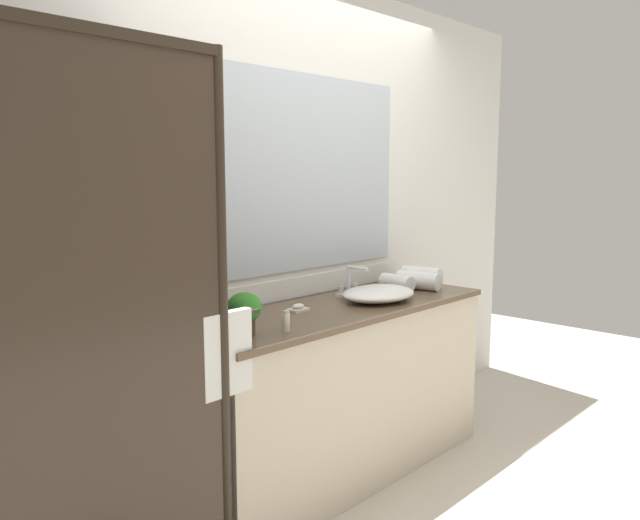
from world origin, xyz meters
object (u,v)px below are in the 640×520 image
object	(u,v)px
soap_dish	(298,308)
potted_plant	(244,310)
sink_basin	(378,293)
rolled_towel_near_edge	(421,276)
amenity_bottle_lotion	(286,322)
amenity_bottle_shampoo	(243,308)
amenity_bottle_body_wash	(222,317)
faucet	(350,285)
rolled_towel_far_edge	(397,282)
rolled_towel_middle	(418,281)

from	to	relation	value
soap_dish	potted_plant	bearing A→B (deg)	-160.72
soap_dish	sink_basin	bearing A→B (deg)	-15.37
potted_plant	rolled_towel_near_edge	distance (m)	1.47
amenity_bottle_lotion	amenity_bottle_shampoo	distance (m)	0.36
soap_dish	amenity_bottle_body_wash	distance (m)	0.45
faucet	amenity_bottle_shampoo	bearing A→B (deg)	176.84
faucet	rolled_towel_near_edge	size ratio (longest dim) A/B	0.74
potted_plant	rolled_towel_far_edge	xyz separation A→B (m)	(1.24, 0.14, -0.06)
rolled_towel_far_edge	sink_basin	bearing A→B (deg)	-161.21
amenity_bottle_shampoo	rolled_towel_near_edge	distance (m)	1.25
sink_basin	amenity_bottle_lotion	world-z (taller)	amenity_bottle_lotion
faucet	amenity_bottle_body_wash	bearing A→B (deg)	-177.49
amenity_bottle_shampoo	rolled_towel_far_edge	distance (m)	1.03
potted_plant	amenity_bottle_body_wash	xyz separation A→B (m)	(0.03, 0.19, -0.06)
soap_dish	amenity_bottle_body_wash	world-z (taller)	amenity_bottle_body_wash
amenity_bottle_shampoo	rolled_towel_near_edge	size ratio (longest dim) A/B	0.37
faucet	potted_plant	world-z (taller)	potted_plant
potted_plant	rolled_towel_far_edge	world-z (taller)	potted_plant
rolled_towel_near_edge	rolled_towel_far_edge	distance (m)	0.22
soap_dish	rolled_towel_middle	distance (m)	0.88
amenity_bottle_shampoo	amenity_bottle_lotion	bearing A→B (deg)	-99.64
sink_basin	potted_plant	xyz separation A→B (m)	(-0.94, -0.04, 0.07)
potted_plant	rolled_towel_far_edge	distance (m)	1.25
amenity_bottle_lotion	rolled_towel_near_edge	size ratio (longest dim) A/B	0.40
potted_plant	rolled_towel_near_edge	bearing A→B (deg)	4.73
potted_plant	amenity_bottle_lotion	xyz separation A→B (m)	(0.16, -0.08, -0.06)
soap_dish	amenity_bottle_shampoo	world-z (taller)	amenity_bottle_shampoo
sink_basin	rolled_towel_middle	distance (m)	0.41
sink_basin	amenity_bottle_shampoo	bearing A→B (deg)	161.94
faucet	potted_plant	xyz separation A→B (m)	(-0.94, -0.23, 0.05)
sink_basin	faucet	world-z (taller)	faucet
sink_basin	amenity_bottle_shampoo	size ratio (longest dim) A/B	5.10
soap_dish	rolled_towel_near_edge	distance (m)	0.99
rolled_towel_near_edge	soap_dish	bearing A→B (deg)	177.40
faucet	potted_plant	size ratio (longest dim) A/B	0.95
amenity_bottle_lotion	rolled_towel_far_edge	bearing A→B (deg)	11.61
soap_dish	rolled_towel_near_edge	size ratio (longest dim) A/B	0.44
sink_basin	amenity_bottle_body_wash	xyz separation A→B (m)	(-0.91, 0.16, 0.00)
amenity_bottle_shampoo	rolled_towel_middle	xyz separation A→B (m)	(1.13, -0.20, 0.01)
faucet	amenity_bottle_lotion	bearing A→B (deg)	-158.00
amenity_bottle_shampoo	faucet	bearing A→B (deg)	-3.16
potted_plant	amenity_bottle_shampoo	bearing A→B (deg)	51.39
amenity_bottle_body_wash	rolled_towel_far_edge	world-z (taller)	rolled_towel_far_edge
amenity_bottle_shampoo	rolled_towel_far_edge	xyz separation A→B (m)	(1.02, -0.13, 0.01)
soap_dish	amenity_bottle_lotion	xyz separation A→B (m)	(-0.32, -0.25, 0.03)
amenity_bottle_body_wash	amenity_bottle_shampoo	bearing A→B (deg)	23.01
potted_plant	rolled_towel_middle	bearing A→B (deg)	2.90
sink_basin	amenity_bottle_lotion	size ratio (longest dim) A/B	4.75
potted_plant	amenity_bottle_shampoo	size ratio (longest dim) A/B	2.10
sink_basin	rolled_towel_near_edge	bearing A→B (deg)	9.17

